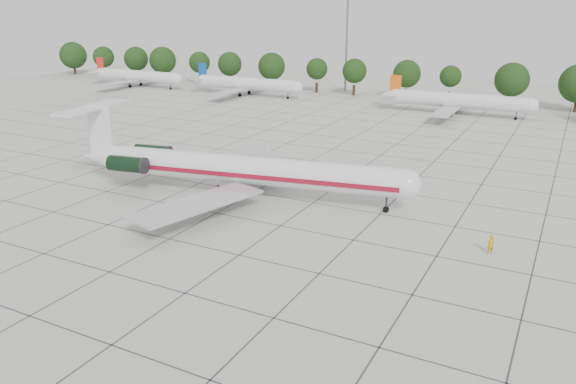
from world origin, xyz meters
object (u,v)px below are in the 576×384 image
object	(u,v)px
ground_crew	(490,244)
bg_airliner_b	(247,84)
floodlight_mast	(347,34)
main_airliner	(231,168)
bg_airliner_a	(137,76)
bg_airliner_c	(458,101)

from	to	relation	value
ground_crew	bg_airliner_b	bearing A→B (deg)	-89.14
bg_airliner_b	floodlight_mast	world-z (taller)	floodlight_mast
main_airliner	ground_crew	distance (m)	29.87
main_airliner	floodlight_mast	bearing A→B (deg)	93.10
bg_airliner_a	floodlight_mast	world-z (taller)	floodlight_mast
ground_crew	floodlight_mast	world-z (taller)	floodlight_mast
bg_airliner_b	floodlight_mast	size ratio (longest dim) A/B	1.11
main_airliner	bg_airliner_a	world-z (taller)	main_airliner
bg_airliner_b	bg_airliner_c	xyz separation A→B (m)	(51.60, -2.07, 0.00)
bg_airliner_c	bg_airliner_a	bearing A→B (deg)	178.95
bg_airliner_c	main_airliner	bearing A→B (deg)	-101.28
main_airliner	ground_crew	size ratio (longest dim) A/B	22.37
main_airliner	bg_airliner_c	distance (m)	65.95
ground_crew	main_airliner	bearing A→B (deg)	-48.90
bg_airliner_b	bg_airliner_a	bearing A→B (deg)	-179.20
main_airliner	bg_airliner_c	size ratio (longest dim) A/B	1.48
bg_airliner_b	bg_airliner_c	bearing A→B (deg)	-2.30
main_airliner	bg_airliner_c	bearing A→B (deg)	68.48
bg_airliner_a	bg_airliner_b	distance (m)	35.02
bg_airliner_b	floodlight_mast	bearing A→B (deg)	47.28
main_airliner	floodlight_mast	distance (m)	89.51
bg_airliner_b	ground_crew	bearing A→B (deg)	-45.47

